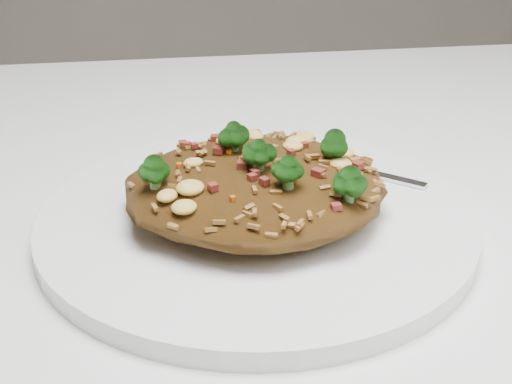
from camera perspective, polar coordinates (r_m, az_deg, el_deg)
dining_table at (r=0.58m, az=-4.68°, el=-9.16°), size 1.20×0.80×0.75m
plate at (r=0.50m, az=0.00°, el=-2.26°), size 0.30×0.30×0.01m
fried_rice at (r=0.48m, az=0.04°, el=1.18°), size 0.18×0.16×0.06m
fork at (r=0.56m, az=6.46°, el=2.15°), size 0.13×0.12×0.00m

